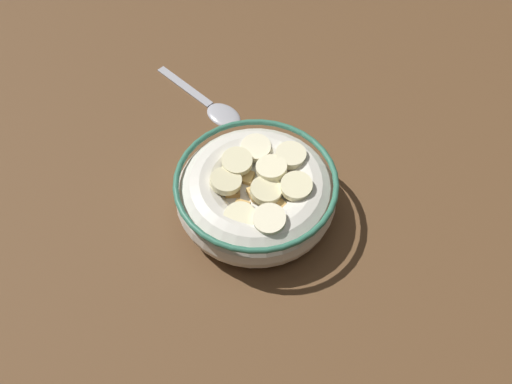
% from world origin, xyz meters
% --- Properties ---
extents(ground_plane, '(1.22, 1.22, 0.02)m').
position_xyz_m(ground_plane, '(0.00, 0.00, -0.01)').
color(ground_plane, brown).
extents(cereal_bowl, '(0.16, 0.16, 0.06)m').
position_xyz_m(cereal_bowl, '(-0.00, 0.00, 0.03)').
color(cereal_bowl, silver).
rests_on(cereal_bowl, ground_plane).
extents(spoon, '(0.14, 0.04, 0.01)m').
position_xyz_m(spoon, '(-0.14, 0.06, 0.00)').
color(spoon, '#A5A5AD').
rests_on(spoon, ground_plane).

